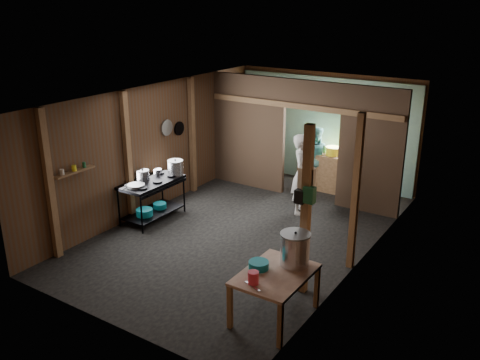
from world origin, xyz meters
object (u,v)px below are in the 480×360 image
Objects in this scene: stock_pot at (295,250)px; prep_table at (275,295)px; stove_pot_large at (176,168)px; cook at (302,174)px; gas_range at (152,200)px; yellow_tub at (333,151)px; pink_bucket at (253,278)px.

prep_table is at bearing -106.04° from stock_pot.
stove_pot_large is 2.57m from cook.
yellow_tub reaches higher than gas_range.
stock_pot is 1.50× the size of yellow_tub.
stock_pot reaches higher than pink_bucket.
stove_pot_large is 0.65× the size of stock_pot.
stock_pot is (3.81, -1.26, 0.52)m from gas_range.
yellow_tub is at bearing 105.09° from prep_table.
pink_bucket is (-0.11, -0.39, 0.43)m from prep_table.
prep_table is 6.73× the size of pink_bucket.
gas_range is 4.14m from pink_bucket.
stove_pot_large reaches higher than pink_bucket.
stove_pot_large is (-3.54, 2.17, 0.61)m from prep_table.
gas_range is 1.17× the size of prep_table.
gas_range is 4.05m from stock_pot.
stove_pot_large is 0.20× the size of cook.
yellow_tub is at bearing -14.11° from cook.
prep_table is 3.53× the size of yellow_tub.
cook reaches higher than gas_range.
yellow_tub reaches higher than prep_table.
stock_pot is (3.64, -1.81, -0.03)m from stove_pot_large.
gas_range is at bearing -124.04° from yellow_tub.
stove_pot_large is at bearing 72.80° from gas_range.
pink_bucket is (3.43, -2.56, -0.18)m from stove_pot_large.
yellow_tub is at bearing 53.34° from stove_pot_large.
cook is (-1.37, 3.54, 0.49)m from prep_table.
pink_bucket is at bearing -106.26° from prep_table.
prep_table is at bearing 73.74° from pink_bucket.
pink_bucket is at bearing -77.07° from yellow_tub.
pink_bucket is 5.62m from yellow_tub.
cook is at bearing -90.07° from yellow_tub.
cook reaches higher than yellow_tub.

